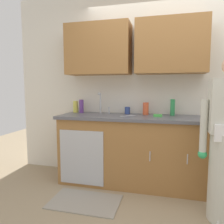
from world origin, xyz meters
TOP-DOWN VIEW (x-y plane):
  - ground_plane at (0.00, 0.00)m, footprint 9.00×9.00m
  - kitchen_wall_with_uppers at (-0.14, 0.99)m, footprint 4.80×0.44m
  - counter_cabinet at (-0.55, 0.70)m, footprint 1.90×0.62m
  - countertop at (-0.55, 0.70)m, footprint 1.96×0.66m
  - sink at (-0.99, 0.71)m, footprint 0.50×0.36m
  - floor_mat at (-0.97, 0.05)m, footprint 0.80×0.50m
  - bottle_water_tall at (-1.33, 0.87)m, footprint 0.07×0.07m
  - bottle_dish_liquid at (-0.01, 0.85)m, footprint 0.06×0.06m
  - bottle_soap at (-0.37, 0.86)m, footprint 0.08×0.08m
  - bottle_water_short at (-1.44, 0.89)m, footprint 0.07×0.07m
  - cup_by_sink at (-0.63, 0.89)m, footprint 0.08×0.08m
  - knife_on_counter at (-0.59, 0.67)m, footprint 0.19×0.18m
  - sponge at (-0.20, 0.69)m, footprint 0.11×0.07m

SIDE VIEW (x-z plane):
  - ground_plane at x=0.00m, z-range 0.00..0.00m
  - floor_mat at x=-0.97m, z-range 0.00..0.01m
  - counter_cabinet at x=-0.55m, z-range 0.00..0.90m
  - countertop at x=-0.55m, z-range 0.90..0.94m
  - sink at x=-0.99m, z-range 0.75..1.10m
  - knife_on_counter at x=-0.59m, z-range 0.94..0.95m
  - sponge at x=-0.20m, z-range 0.94..0.97m
  - cup_by_sink at x=-0.63m, z-range 0.94..1.04m
  - bottle_soap at x=-0.37m, z-range 0.94..1.11m
  - bottle_water_short at x=-1.44m, z-range 0.94..1.11m
  - bottle_water_tall at x=-1.33m, z-range 0.94..1.14m
  - bottle_dish_liquid at x=-0.01m, z-range 0.94..1.16m
  - kitchen_wall_with_uppers at x=-0.14m, z-range 0.13..2.83m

